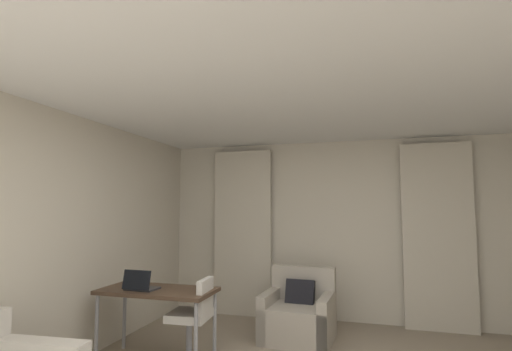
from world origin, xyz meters
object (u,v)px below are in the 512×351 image
at_px(desk_chair, 193,326).
at_px(armchair, 299,315).
at_px(desk, 157,296).
at_px(laptop, 140,286).

bearing_deg(desk_chair, armchair, 49.47).
bearing_deg(desk, laptop, -143.56).
bearing_deg(desk_chair, laptop, -168.25).
distance_m(armchair, desk_chair, 1.42).
relative_size(desk, laptop, 3.75).
bearing_deg(desk, armchair, 39.18).
bearing_deg(desk_chair, desk, -178.49).
bearing_deg(laptop, armchair, 38.93).
xyz_separation_m(armchair, desk_chair, (-0.92, -1.08, 0.11)).
distance_m(desk, desk_chair, 0.50).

